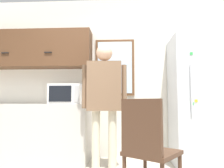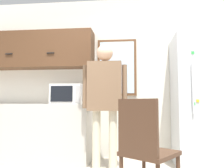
{
  "view_description": "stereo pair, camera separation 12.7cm",
  "coord_description": "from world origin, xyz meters",
  "views": [
    {
      "loc": [
        0.33,
        -1.83,
        0.91
      ],
      "look_at": [
        0.18,
        1.0,
        1.15
      ],
      "focal_mm": 35.0,
      "sensor_mm": 36.0,
      "label": 1
    },
    {
      "loc": [
        0.46,
        -1.82,
        0.91
      ],
      "look_at": [
        0.18,
        1.0,
        1.15
      ],
      "focal_mm": 35.0,
      "sensor_mm": 36.0,
      "label": 2
    }
  ],
  "objects": [
    {
      "name": "window",
      "position": [
        0.18,
        1.81,
        1.5
      ],
      "size": [
        0.66,
        0.05,
        0.95
      ],
      "color": "brown"
    },
    {
      "name": "microwave",
      "position": [
        -0.54,
        1.45,
        1.04
      ],
      "size": [
        0.47,
        0.42,
        0.3
      ],
      "color": "white",
      "rests_on": "counter"
    },
    {
      "name": "chair",
      "position": [
        0.56,
        0.32,
        0.51
      ],
      "size": [
        0.64,
        0.64,
        0.94
      ],
      "rotation": [
        0.0,
        0.0,
        2.53
      ],
      "color": "#472D1E",
      "rests_on": "ground_plane"
    },
    {
      "name": "person",
      "position": [
        0.06,
        1.12,
        1.05
      ],
      "size": [
        0.61,
        0.24,
        1.71
      ],
      "rotation": [
        0.0,
        0.0,
        0.04
      ],
      "color": "beige",
      "rests_on": "ground_plane"
    },
    {
      "name": "counter",
      "position": [
        -1.2,
        1.52,
        0.44
      ],
      "size": [
        1.99,
        0.6,
        0.89
      ],
      "color": "#BCB7AD",
      "rests_on": "ground_plane"
    },
    {
      "name": "back_wall",
      "position": [
        0.0,
        1.86,
        1.35
      ],
      "size": [
        6.0,
        0.06,
        2.7
      ],
      "color": "silver",
      "rests_on": "ground_plane"
    },
    {
      "name": "refrigerator",
      "position": [
        1.44,
        1.47,
        0.94
      ],
      "size": [
        0.79,
        0.72,
        1.89
      ],
      "color": "silver",
      "rests_on": "ground_plane"
    },
    {
      "name": "upper_cabinets",
      "position": [
        -1.2,
        1.65,
        1.79
      ],
      "size": [
        1.99,
        0.36,
        0.61
      ],
      "color": "#51331E"
    }
  ]
}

